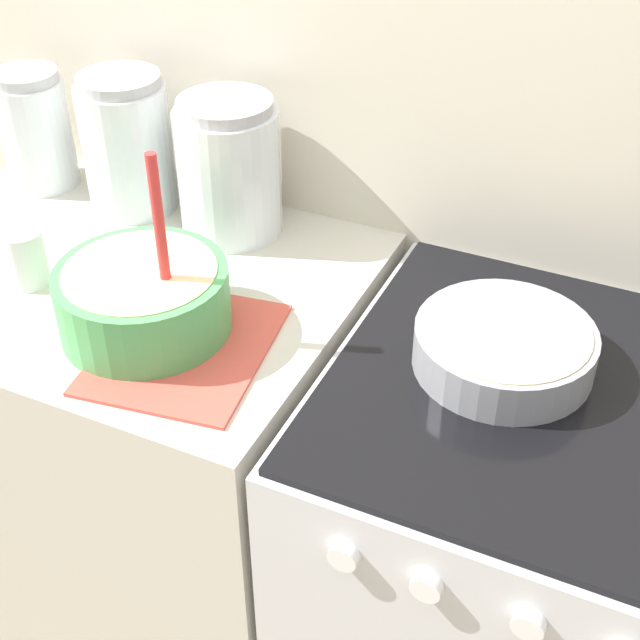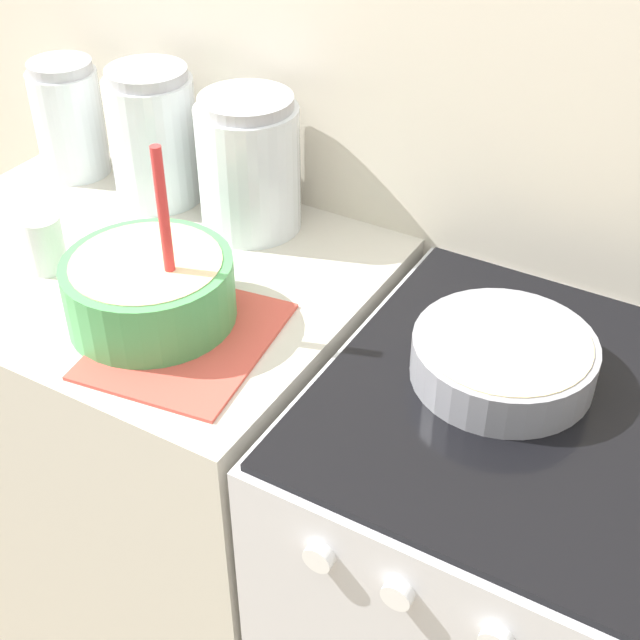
{
  "view_description": "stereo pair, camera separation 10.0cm",
  "coord_description": "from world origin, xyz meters",
  "px_view_note": "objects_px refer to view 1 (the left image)",
  "views": [
    {
      "loc": [
        0.43,
        -0.67,
        1.73
      ],
      "look_at": [
        -0.01,
        0.27,
        0.96
      ],
      "focal_mm": 50.0,
      "sensor_mm": 36.0,
      "label": 1
    },
    {
      "loc": [
        0.52,
        -0.63,
        1.73
      ],
      "look_at": [
        -0.01,
        0.27,
        0.96
      ],
      "focal_mm": 50.0,
      "sensor_mm": 36.0,
      "label": 2
    }
  ],
  "objects_px": {
    "tin_can": "(26,258)",
    "stove": "(508,592)",
    "storage_jar_middle": "(128,152)",
    "baking_pan": "(504,346)",
    "mixing_bowl": "(143,296)",
    "storage_jar_right": "(229,176)",
    "storage_jar_left": "(37,137)"
  },
  "relations": [
    {
      "from": "stove",
      "to": "storage_jar_middle",
      "type": "distance_m",
      "value": 1.02
    },
    {
      "from": "storage_jar_left",
      "to": "storage_jar_middle",
      "type": "xyz_separation_m",
      "value": [
        0.21,
        0.0,
        0.01
      ]
    },
    {
      "from": "storage_jar_right",
      "to": "tin_can",
      "type": "height_order",
      "value": "storage_jar_right"
    },
    {
      "from": "storage_jar_middle",
      "to": "storage_jar_right",
      "type": "height_order",
      "value": "storage_jar_middle"
    },
    {
      "from": "baking_pan",
      "to": "tin_can",
      "type": "bearing_deg",
      "value": -171.36
    },
    {
      "from": "storage_jar_left",
      "to": "storage_jar_right",
      "type": "bearing_deg",
      "value": 0.0
    },
    {
      "from": "storage_jar_left",
      "to": "baking_pan",
      "type": "bearing_deg",
      "value": -10.34
    },
    {
      "from": "storage_jar_middle",
      "to": "tin_can",
      "type": "height_order",
      "value": "storage_jar_middle"
    },
    {
      "from": "stove",
      "to": "storage_jar_left",
      "type": "height_order",
      "value": "storage_jar_left"
    },
    {
      "from": "mixing_bowl",
      "to": "storage_jar_right",
      "type": "height_order",
      "value": "mixing_bowl"
    },
    {
      "from": "storage_jar_left",
      "to": "storage_jar_middle",
      "type": "height_order",
      "value": "storage_jar_middle"
    },
    {
      "from": "tin_can",
      "to": "mixing_bowl",
      "type": "bearing_deg",
      "value": -6.28
    },
    {
      "from": "stove",
      "to": "storage_jar_left",
      "type": "bearing_deg",
      "value": 168.85
    },
    {
      "from": "stove",
      "to": "mixing_bowl",
      "type": "distance_m",
      "value": 0.79
    },
    {
      "from": "stove",
      "to": "tin_can",
      "type": "distance_m",
      "value": 0.98
    },
    {
      "from": "storage_jar_left",
      "to": "stove",
      "type": "bearing_deg",
      "value": -11.15
    },
    {
      "from": "tin_can",
      "to": "stove",
      "type": "bearing_deg",
      "value": 5.89
    },
    {
      "from": "storage_jar_left",
      "to": "storage_jar_middle",
      "type": "bearing_deg",
      "value": 0.0
    },
    {
      "from": "stove",
      "to": "storage_jar_middle",
      "type": "height_order",
      "value": "storage_jar_middle"
    },
    {
      "from": "storage_jar_right",
      "to": "baking_pan",
      "type": "bearing_deg",
      "value": -17.89
    },
    {
      "from": "mixing_bowl",
      "to": "tin_can",
      "type": "relative_size",
      "value": 3.15
    },
    {
      "from": "mixing_bowl",
      "to": "storage_jar_left",
      "type": "xyz_separation_m",
      "value": [
        -0.45,
        0.32,
        0.03
      ]
    },
    {
      "from": "baking_pan",
      "to": "storage_jar_middle",
      "type": "xyz_separation_m",
      "value": [
        -0.75,
        0.18,
        0.07
      ]
    },
    {
      "from": "storage_jar_left",
      "to": "tin_can",
      "type": "xyz_separation_m",
      "value": [
        0.2,
        -0.29,
        -0.05
      ]
    },
    {
      "from": "baking_pan",
      "to": "tin_can",
      "type": "relative_size",
      "value": 2.69
    },
    {
      "from": "baking_pan",
      "to": "storage_jar_left",
      "type": "relative_size",
      "value": 1.16
    },
    {
      "from": "tin_can",
      "to": "storage_jar_middle",
      "type": "bearing_deg",
      "value": 88.67
    },
    {
      "from": "mixing_bowl",
      "to": "tin_can",
      "type": "height_order",
      "value": "mixing_bowl"
    },
    {
      "from": "storage_jar_left",
      "to": "tin_can",
      "type": "distance_m",
      "value": 0.36
    },
    {
      "from": "tin_can",
      "to": "storage_jar_left",
      "type": "bearing_deg",
      "value": 124.81
    },
    {
      "from": "mixing_bowl",
      "to": "storage_jar_right",
      "type": "distance_m",
      "value": 0.32
    },
    {
      "from": "stove",
      "to": "tin_can",
      "type": "xyz_separation_m",
      "value": [
        -0.84,
        -0.09,
        0.5
      ]
    }
  ]
}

